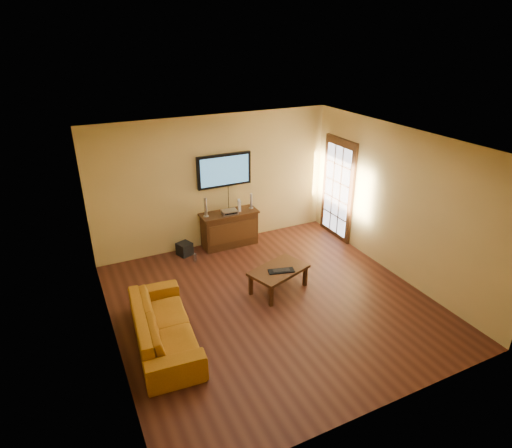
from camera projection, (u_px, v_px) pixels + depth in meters
ground_plane at (272, 303)px, 7.15m from camera, size 5.00×5.00×0.00m
room_walls at (256, 196)px, 6.96m from camera, size 5.00×5.00×5.00m
french_door at (338, 190)px, 9.07m from camera, size 0.07×1.02×2.22m
media_console at (229, 229)px, 8.92m from camera, size 1.20×0.46×0.74m
television at (224, 170)px, 8.57m from camera, size 1.14×0.08×0.67m
coffee_table at (279, 272)px, 7.35m from camera, size 1.13×0.89×0.42m
sofa at (163, 320)px, 6.10m from camera, size 0.75×2.04×0.78m
speaker_left at (206, 208)px, 8.50m from camera, size 0.11×0.11×0.39m
speaker_right at (251, 201)px, 8.91m from camera, size 0.09×0.09×0.33m
av_receiver at (229, 212)px, 8.70m from camera, size 0.32×0.24×0.07m
game_console at (239, 205)px, 8.81m from camera, size 0.09×0.17×0.23m
subwoofer at (185, 249)px, 8.62m from camera, size 0.33×0.33×0.26m
bottle at (195, 258)px, 8.38m from camera, size 0.06×0.06×0.19m
keyboard at (281, 271)px, 7.25m from camera, size 0.47×0.27×0.03m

